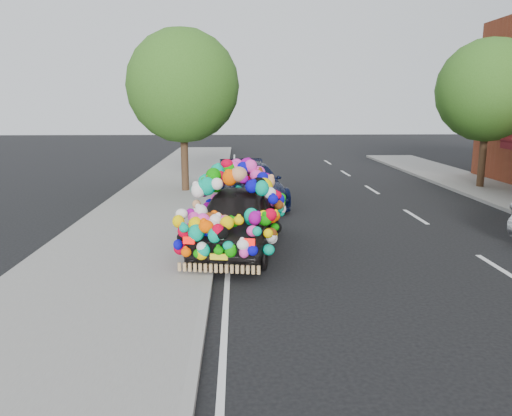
{
  "coord_description": "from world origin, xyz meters",
  "views": [
    {
      "loc": [
        -1.79,
        -9.56,
        3.29
      ],
      "look_at": [
        -1.42,
        0.29,
        1.27
      ],
      "focal_mm": 35.0,
      "sensor_mm": 36.0,
      "label": 1
    }
  ],
  "objects": [
    {
      "name": "tree_far_b",
      "position": [
        8.0,
        10.0,
        3.89
      ],
      "size": [
        4.0,
        4.0,
        5.9
      ],
      "color": "#332114",
      "rests_on": "ground"
    },
    {
      "name": "tree_near_sidewalk",
      "position": [
        -3.8,
        9.5,
        4.02
      ],
      "size": [
        4.2,
        4.2,
        6.13
      ],
      "color": "#332114",
      "rests_on": "ground"
    },
    {
      "name": "ground",
      "position": [
        0.0,
        0.0,
        0.0
      ],
      "size": [
        100.0,
        100.0,
        0.0
      ],
      "primitive_type": "plane",
      "color": "black",
      "rests_on": "ground"
    },
    {
      "name": "lane_markings",
      "position": [
        3.6,
        0.0,
        0.01
      ],
      "size": [
        6.0,
        50.0,
        0.01
      ],
      "primitive_type": null,
      "color": "silver",
      "rests_on": "ground"
    },
    {
      "name": "sidewalk",
      "position": [
        -4.3,
        0.0,
        0.06
      ],
      "size": [
        4.0,
        60.0,
        0.12
      ],
      "primitive_type": "cube",
      "color": "gray",
      "rests_on": "ground"
    },
    {
      "name": "plush_art_car",
      "position": [
        -1.8,
        1.68,
        1.07
      ],
      "size": [
        2.77,
        4.72,
        2.09
      ],
      "rotation": [
        0.0,
        0.0,
        -0.17
      ],
      "color": "black",
      "rests_on": "ground"
    },
    {
      "name": "kerb",
      "position": [
        -2.35,
        0.0,
        0.07
      ],
      "size": [
        0.15,
        60.0,
        0.13
      ],
      "primitive_type": "cube",
      "color": "gray",
      "rests_on": "ground"
    },
    {
      "name": "navy_sedan",
      "position": [
        -1.33,
        7.37,
        0.68
      ],
      "size": [
        2.59,
        4.92,
        1.36
      ],
      "primitive_type": "imported",
      "rotation": [
        0.0,
        0.0,
        0.15
      ],
      "color": "black",
      "rests_on": "ground"
    }
  ]
}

